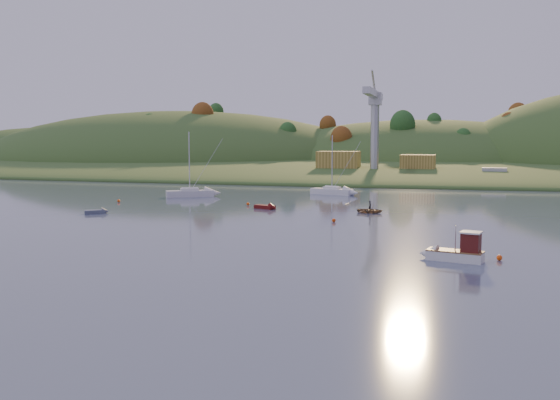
% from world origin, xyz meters
% --- Properties ---
extents(ground, '(500.00, 500.00, 0.00)m').
position_xyz_m(ground, '(0.00, 0.00, 0.00)').
color(ground, '#3C4563').
rests_on(ground, ground).
extents(far_shore, '(620.00, 220.00, 1.50)m').
position_xyz_m(far_shore, '(0.00, 230.00, 0.00)').
color(far_shore, '#385321').
rests_on(far_shore, ground).
extents(shore_slope, '(640.00, 150.00, 7.00)m').
position_xyz_m(shore_slope, '(0.00, 165.00, 0.00)').
color(shore_slope, '#385321').
rests_on(shore_slope, ground).
extents(hill_left_far, '(120.00, 100.00, 32.00)m').
position_xyz_m(hill_left_far, '(-160.00, 215.00, 0.00)').
color(hill_left_far, '#385321').
rests_on(hill_left_far, ground).
extents(hill_left, '(170.00, 140.00, 44.00)m').
position_xyz_m(hill_left, '(-90.00, 200.00, 0.00)').
color(hill_left, '#385321').
rests_on(hill_left, ground).
extents(hill_center, '(140.00, 120.00, 36.00)m').
position_xyz_m(hill_center, '(10.00, 210.00, 0.00)').
color(hill_center, '#385321').
rests_on(hill_center, ground).
extents(hillside_trees, '(280.00, 50.00, 32.00)m').
position_xyz_m(hillside_trees, '(0.00, 185.00, 0.00)').
color(hillside_trees, '#1B4D1F').
rests_on(hillside_trees, ground).
extents(wharf, '(42.00, 16.00, 2.40)m').
position_xyz_m(wharf, '(5.00, 122.00, 1.20)').
color(wharf, slate).
rests_on(wharf, ground).
extents(shed_west, '(11.00, 8.00, 4.80)m').
position_xyz_m(shed_west, '(-8.00, 123.00, 4.80)').
color(shed_west, olive).
rests_on(shed_west, wharf).
extents(shed_east, '(9.00, 7.00, 4.00)m').
position_xyz_m(shed_east, '(13.00, 124.00, 4.40)').
color(shed_east, olive).
rests_on(shed_east, wharf).
extents(dock_crane, '(3.20, 28.00, 20.30)m').
position_xyz_m(dock_crane, '(2.00, 118.39, 17.17)').
color(dock_crane, '#B7B7BC').
rests_on(dock_crane, wharf).
extents(fishing_boat, '(5.88, 3.03, 3.59)m').
position_xyz_m(fishing_boat, '(21.55, 12.20, 0.79)').
color(fishing_boat, white).
rests_on(fishing_boat, ground).
extents(sailboat_near, '(8.71, 6.53, 11.90)m').
position_xyz_m(sailboat_near, '(-24.87, 61.62, 0.76)').
color(sailboat_near, white).
rests_on(sailboat_near, ground).
extents(sailboat_far, '(8.52, 4.69, 11.32)m').
position_xyz_m(sailboat_far, '(-0.47, 73.07, 0.73)').
color(sailboat_far, white).
rests_on(sailboat_far, ground).
extents(canoe, '(4.02, 3.08, 0.78)m').
position_xyz_m(canoe, '(10.26, 45.52, 0.39)').
color(canoe, '#856949').
rests_on(canoe, ground).
extents(paddler, '(0.43, 0.60, 1.53)m').
position_xyz_m(paddler, '(10.26, 45.52, 0.77)').
color(paddler, black).
rests_on(paddler, ground).
extents(red_tender, '(4.10, 2.74, 1.32)m').
position_xyz_m(red_tender, '(-5.30, 46.44, 0.28)').
color(red_tender, '#5A0E0C').
rests_on(red_tender, ground).
extents(grey_dinghy, '(3.47, 2.94, 1.26)m').
position_xyz_m(grey_dinghy, '(-27.16, 34.77, 0.26)').
color(grey_dinghy, slate).
rests_on(grey_dinghy, ground).
extents(work_vessel, '(13.86, 5.61, 3.50)m').
position_xyz_m(work_vessel, '(31.78, 118.00, 1.25)').
color(work_vessel, slate).
rests_on(work_vessel, ground).
extents(buoy_0, '(0.50, 0.50, 0.50)m').
position_xyz_m(buoy_0, '(25.70, 13.31, 0.25)').
color(buoy_0, '#F74E0D').
rests_on(buoy_0, ground).
extents(buoy_1, '(0.50, 0.50, 0.50)m').
position_xyz_m(buoy_1, '(7.04, 34.22, 0.25)').
color(buoy_1, '#F74E0D').
rests_on(buoy_1, ground).
extents(buoy_2, '(0.50, 0.50, 0.50)m').
position_xyz_m(buoy_2, '(-32.45, 49.35, 0.25)').
color(buoy_2, '#F74E0D').
rests_on(buoy_2, ground).
extents(buoy_3, '(0.50, 0.50, 0.50)m').
position_xyz_m(buoy_3, '(-9.87, 50.36, 0.25)').
color(buoy_3, '#F74E0D').
rests_on(buoy_3, ground).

